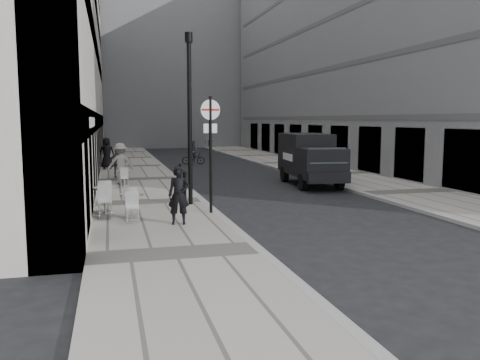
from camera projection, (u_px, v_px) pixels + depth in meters
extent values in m
plane|color=black|center=(297.00, 287.00, 9.71)|extent=(120.00, 120.00, 0.00)
cube|color=#9C958D|center=(139.00, 180.00, 26.52)|extent=(4.00, 60.00, 0.12)
cube|color=#9C958D|center=(333.00, 174.00, 29.23)|extent=(4.00, 60.00, 0.12)
cube|color=beige|center=(62.00, 23.00, 30.73)|extent=(4.00, 45.00, 18.00)
cube|color=slate|center=(362.00, 22.00, 35.54)|extent=(6.00, 45.00, 20.00)
cube|color=slate|center=(148.00, 56.00, 62.64)|extent=(24.00, 16.00, 22.00)
imported|color=black|center=(179.00, 195.00, 14.91)|extent=(0.69, 0.52, 1.73)
cylinder|color=black|center=(211.00, 155.00, 16.65)|extent=(0.10, 0.10, 3.83)
cylinder|color=white|center=(210.00, 110.00, 16.48)|extent=(0.66, 0.13, 0.66)
cube|color=#B21414|center=(210.00, 110.00, 16.46)|extent=(0.60, 0.10, 0.07)
cube|color=white|center=(210.00, 128.00, 16.58)|extent=(0.46, 0.09, 0.31)
cylinder|color=black|center=(190.00, 123.00, 18.18)|extent=(0.16, 0.16, 5.90)
cylinder|color=black|center=(189.00, 37.00, 17.83)|extent=(0.28, 0.28, 0.34)
cylinder|color=black|center=(185.00, 186.00, 19.87)|extent=(0.13, 0.13, 0.99)
cylinder|color=black|center=(180.00, 174.00, 24.57)|extent=(0.12, 0.12, 0.88)
cylinder|color=black|center=(303.00, 182.00, 22.89)|extent=(0.34, 0.80, 0.78)
cylinder|color=black|center=(339.00, 181.00, 23.16)|extent=(0.34, 0.80, 0.78)
cylinder|color=black|center=(285.00, 174.00, 26.15)|extent=(0.34, 0.80, 0.78)
cylinder|color=black|center=(317.00, 174.00, 26.43)|extent=(0.34, 0.80, 0.78)
cube|color=black|center=(305.00, 153.00, 25.39)|extent=(2.26, 3.68, 1.96)
cube|color=black|center=(322.00, 164.00, 22.83)|extent=(2.10, 1.93, 1.37)
cube|color=#1E2328|center=(328.00, 156.00, 22.06)|extent=(1.74, 0.49, 0.72)
imported|color=black|center=(193.00, 158.00, 36.35)|extent=(1.65, 0.75, 0.84)
imported|color=#4D4C51|center=(193.00, 151.00, 36.29)|extent=(0.84, 0.69, 1.58)
imported|color=#4C4D50|center=(117.00, 163.00, 26.97)|extent=(0.95, 0.48, 1.57)
imported|color=#A29E96|center=(120.00, 163.00, 24.65)|extent=(1.35, 0.92, 1.94)
imported|color=black|center=(107.00, 153.00, 31.64)|extent=(0.98, 0.65, 1.97)
cylinder|color=silver|center=(132.00, 218.00, 15.77)|extent=(0.45, 0.45, 0.03)
cylinder|color=silver|center=(132.00, 207.00, 15.73)|extent=(0.06, 0.06, 0.76)
cylinder|color=silver|center=(131.00, 194.00, 15.68)|extent=(0.72, 0.72, 0.03)
cylinder|color=silver|center=(106.00, 213.00, 16.65)|extent=(0.50, 0.50, 0.03)
cylinder|color=silver|center=(105.00, 201.00, 16.60)|extent=(0.07, 0.07, 0.85)
cylinder|color=silver|center=(105.00, 188.00, 16.55)|extent=(0.80, 0.80, 0.03)
cylinder|color=#BCBCBF|center=(124.00, 185.00, 23.67)|extent=(0.42, 0.42, 0.03)
cylinder|color=#BCBCBF|center=(124.00, 178.00, 23.63)|extent=(0.06, 0.06, 0.70)
cylinder|color=#BCBCBF|center=(124.00, 171.00, 23.59)|extent=(0.66, 0.66, 0.03)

